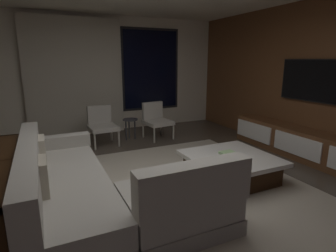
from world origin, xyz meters
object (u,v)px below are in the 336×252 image
(accent_chair_near_window, at_px, (156,118))
(media_console, at_px, (308,146))
(side_stool, at_px, (130,123))
(book_stack_on_coffee_table, at_px, (229,155))
(coffee_table, at_px, (230,167))
(accent_chair_by_curtain, at_px, (102,123))
(sectional_couch, at_px, (93,192))
(mounted_tv, at_px, (313,80))

(accent_chair_near_window, bearing_deg, media_console, -53.56)
(accent_chair_near_window, xyz_separation_m, side_stool, (-0.57, 0.07, -0.06))
(book_stack_on_coffee_table, xyz_separation_m, accent_chair_near_window, (-0.02, 2.57, 0.03))
(coffee_table, bearing_deg, accent_chair_by_curtain, 117.15)
(coffee_table, distance_m, accent_chair_by_curtain, 2.86)
(sectional_couch, xyz_separation_m, coffee_table, (1.96, 0.12, -0.10))
(sectional_couch, bearing_deg, side_stool, 64.74)
(sectional_couch, xyz_separation_m, accent_chair_by_curtain, (0.66, 2.66, 0.14))
(coffee_table, bearing_deg, mounted_tv, 8.33)
(side_stool, xyz_separation_m, media_console, (2.37, -2.51, -0.12))
(accent_chair_by_curtain, bearing_deg, side_stool, 4.79)
(accent_chair_near_window, height_order, side_stool, accent_chair_near_window)
(sectional_couch, relative_size, accent_chair_near_window, 3.21)
(sectional_couch, relative_size, media_console, 0.81)
(accent_chair_near_window, bearing_deg, coffee_table, -87.48)
(book_stack_on_coffee_table, height_order, accent_chair_near_window, accent_chair_near_window)
(sectional_couch, bearing_deg, book_stack_on_coffee_table, 2.01)
(side_stool, bearing_deg, mounted_tv, -42.17)
(sectional_couch, bearing_deg, coffee_table, 3.61)
(accent_chair_near_window, xyz_separation_m, media_console, (1.80, -2.44, -0.18))
(sectional_couch, distance_m, accent_chair_near_window, 3.22)
(sectional_couch, height_order, accent_chair_near_window, sectional_couch)
(sectional_couch, xyz_separation_m, media_console, (3.65, 0.20, -0.04))
(book_stack_on_coffee_table, distance_m, mounted_tv, 2.20)
(accent_chair_by_curtain, height_order, media_console, accent_chair_by_curtain)
(book_stack_on_coffee_table, height_order, mounted_tv, mounted_tv)
(accent_chair_by_curtain, xyz_separation_m, media_console, (2.99, -2.46, -0.18))
(coffee_table, height_order, side_stool, side_stool)
(coffee_table, xyz_separation_m, side_stool, (-0.68, 2.58, 0.19))
(media_console, xyz_separation_m, mounted_tv, (0.18, 0.20, 1.10))
(coffee_table, distance_m, media_console, 1.69)
(book_stack_on_coffee_table, bearing_deg, side_stool, 102.67)
(accent_chair_near_window, height_order, media_console, accent_chair_near_window)
(sectional_couch, distance_m, accent_chair_by_curtain, 2.74)
(media_console, height_order, mounted_tv, mounted_tv)
(side_stool, bearing_deg, book_stack_on_coffee_table, -77.33)
(mounted_tv, bearing_deg, accent_chair_by_curtain, 144.50)
(coffee_table, xyz_separation_m, mounted_tv, (1.87, 0.27, 1.16))
(accent_chair_by_curtain, bearing_deg, media_console, -39.45)
(mounted_tv, bearing_deg, book_stack_on_coffee_table, -170.39)
(side_stool, bearing_deg, media_console, -46.62)
(accent_chair_near_window, bearing_deg, mounted_tv, -48.50)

